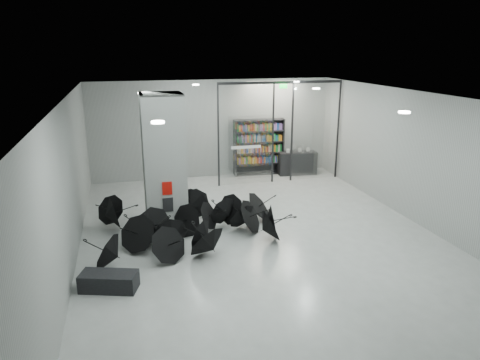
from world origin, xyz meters
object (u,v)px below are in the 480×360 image
object	(u,v)px
bench	(109,281)
bookshelf	(259,147)
shop_counter	(297,163)
umbrella_cluster	(191,227)
column	(164,161)

from	to	relation	value
bench	bookshelf	bearing A→B (deg)	72.34
bench	shop_counter	size ratio (longest dim) A/B	0.78
umbrella_cluster	column	bearing A→B (deg)	116.35
column	umbrella_cluster	distance (m)	2.13
shop_counter	bench	bearing A→B (deg)	-129.07
bench	column	bearing A→B (deg)	83.60
column	bench	size ratio (longest dim) A/B	3.17
bench	shop_counter	world-z (taller)	shop_counter
column	umbrella_cluster	size ratio (longest dim) A/B	0.69
bench	shop_counter	xyz separation A→B (m)	(7.67, 7.94, 0.28)
shop_counter	umbrella_cluster	xyz separation A→B (m)	(-5.43, -5.51, -0.18)
column	shop_counter	size ratio (longest dim) A/B	2.48
bench	shop_counter	bearing A→B (deg)	64.46
umbrella_cluster	shop_counter	bearing A→B (deg)	45.40
column	bench	world-z (taller)	column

